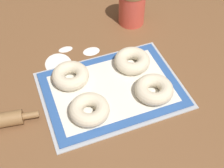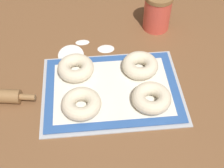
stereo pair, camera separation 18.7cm
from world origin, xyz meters
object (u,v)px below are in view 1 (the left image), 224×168
Objects in this scene: bagel_back_left at (70,76)px; flour_canister at (132,6)px; bagel_front_right at (154,90)px; bagel_back_right at (132,61)px; baking_tray at (112,90)px; bagel_front_left at (89,110)px.

bagel_back_left is 0.41m from flour_canister.
bagel_front_right is 1.00× the size of bagel_back_right.
baking_tray is 0.14m from bagel_back_right.
bagel_back_right is at bearing -112.89° from flour_canister.
baking_tray is 3.69× the size of bagel_front_left.
bagel_front_right is at bearing -30.96° from baking_tray.
bagel_front_right is at bearing 0.51° from bagel_front_left.
bagel_back_left is 0.85× the size of flour_canister.
bagel_back_left and bagel_back_right have the same top height.
bagel_front_right is 0.15m from bagel_back_right.
baking_tray is at bearing -122.94° from flour_canister.
bagel_front_right and bagel_back_left have the same top height.
bagel_back_left reaches higher than baking_tray.
bagel_back_left is (-0.24, 0.16, 0.00)m from bagel_front_right.
bagel_front_left is 1.00× the size of bagel_front_right.
bagel_back_right is 0.28m from flour_canister.
bagel_front_left is at bearing -144.34° from bagel_back_right.
bagel_back_left is at bearing 177.85° from bagel_back_right.
flour_canister is at bearing 67.11° from bagel_back_right.
bagel_front_left is at bearing -128.26° from flour_canister.
baking_tray is at bearing -143.99° from bagel_back_right.
bagel_back_right is at bearing 36.01° from baking_tray.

